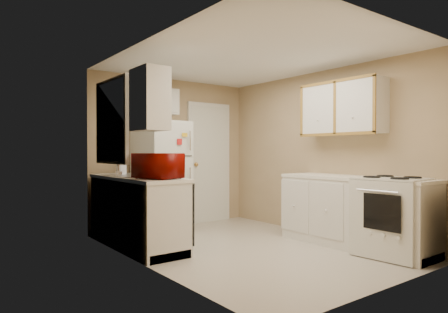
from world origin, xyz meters
TOP-DOWN VIEW (x-y plane):
  - floor at (0.00, 0.00)m, footprint 3.80×3.80m
  - ceiling at (0.00, 0.00)m, footprint 3.80×3.80m
  - wall_left at (-1.40, 0.00)m, footprint 3.80×3.80m
  - wall_right at (1.40, 0.00)m, footprint 3.80×3.80m
  - wall_back at (0.00, 1.90)m, footprint 2.80×2.80m
  - wall_front at (0.00, -1.90)m, footprint 2.80×2.80m
  - left_counter at (-1.10, 0.90)m, footprint 0.60×1.80m
  - dishwasher at (-0.81, 0.30)m, footprint 0.03×0.58m
  - sink at (-1.10, 1.05)m, footprint 0.54×0.74m
  - microwave at (-1.08, 0.34)m, footprint 0.60×0.43m
  - soap_bottle at (-1.15, 1.27)m, footprint 0.11×0.12m
  - window_blinds at (-1.36, 1.05)m, footprint 0.10×0.98m
  - upper_cabinet_left at (-1.25, 0.22)m, footprint 0.30×0.45m
  - refrigerator at (-0.39, 1.56)m, footprint 0.77×0.75m
  - cabinet_over_fridge at (-0.40, 1.75)m, footprint 0.70×0.30m
  - interior_door at (0.70, 1.86)m, footprint 0.86×0.06m
  - right_counter at (1.10, -0.80)m, footprint 0.60×2.00m
  - stove at (1.04, -1.34)m, footprint 0.65×0.78m
  - upper_cabinet_right at (1.25, -0.50)m, footprint 0.30×1.20m

SIDE VIEW (x-z plane):
  - floor at x=0.00m, z-range 0.00..0.00m
  - left_counter at x=-1.10m, z-range 0.00..0.90m
  - right_counter at x=1.10m, z-range 0.00..0.90m
  - stove at x=1.04m, z-range 0.00..0.90m
  - dishwasher at x=-0.81m, z-range 0.13..0.85m
  - refrigerator at x=-0.39m, z-range 0.00..1.67m
  - sink at x=-1.10m, z-range 0.78..0.94m
  - soap_bottle at x=-1.15m, z-range 0.89..1.11m
  - interior_door at x=0.70m, z-range -0.02..2.06m
  - microwave at x=-1.08m, z-range 0.87..1.23m
  - wall_left at x=-1.40m, z-range 1.20..1.20m
  - wall_right at x=1.40m, z-range 1.20..1.20m
  - wall_back at x=0.00m, z-range 1.20..1.20m
  - wall_front at x=0.00m, z-range 1.20..1.20m
  - window_blinds at x=-1.36m, z-range 1.06..2.14m
  - upper_cabinet_left at x=-1.25m, z-range 1.45..2.15m
  - upper_cabinet_right at x=1.25m, z-range 1.45..2.15m
  - cabinet_over_fridge at x=-0.40m, z-range 1.80..2.20m
  - ceiling at x=0.00m, z-range 2.40..2.40m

